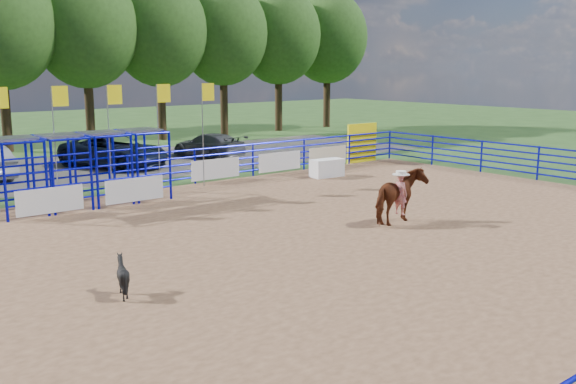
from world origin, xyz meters
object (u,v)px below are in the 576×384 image
(announcer_table, at_px, (327,168))
(calf, at_px, (122,276))
(horse_and_rider, at_px, (400,195))
(car_c, at_px, (114,151))
(car_d, at_px, (209,145))

(announcer_table, bearing_deg, calf, -148.16)
(horse_and_rider, bearing_deg, calf, -176.47)
(car_c, relative_size, car_d, 1.26)
(calf, bearing_deg, car_c, -53.56)
(announcer_table, distance_m, horse_and_rider, 8.88)
(calf, xyz_separation_m, car_d, (12.95, 17.27, 0.22))
(calf, relative_size, car_d, 0.19)
(horse_and_rider, bearing_deg, car_c, 97.02)
(announcer_table, height_order, car_d, car_d)
(car_c, bearing_deg, car_d, -21.76)
(calf, bearing_deg, announcer_table, -88.20)
(car_c, xyz_separation_m, car_d, (5.46, 0.07, -0.13))
(calf, height_order, car_c, car_c)
(car_d, bearing_deg, calf, 41.35)
(car_c, distance_m, car_d, 5.47)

